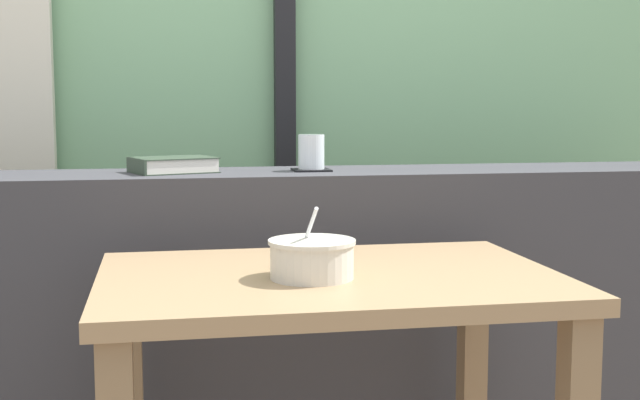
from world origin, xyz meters
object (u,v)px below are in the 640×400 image
(breakfast_table, at_px, (329,334))
(coaster_square, at_px, (311,170))
(closed_book, at_px, (173,165))
(soup_bowl, at_px, (312,259))
(juice_glass, at_px, (311,154))

(breakfast_table, distance_m, coaster_square, 0.68)
(closed_book, height_order, soup_bowl, closed_book)
(soup_bowl, bearing_deg, breakfast_table, 46.73)
(coaster_square, height_order, closed_book, closed_book)
(breakfast_table, height_order, juice_glass, juice_glass)
(soup_bowl, bearing_deg, closed_book, 111.31)
(juice_glass, bearing_deg, breakfast_table, -96.55)
(breakfast_table, bearing_deg, soup_bowl, -133.27)
(juice_glass, xyz_separation_m, soup_bowl, (-0.11, -0.65, -0.17))
(soup_bowl, bearing_deg, juice_glass, 80.13)
(breakfast_table, xyz_separation_m, closed_book, (-0.30, 0.62, 0.31))
(juice_glass, bearing_deg, closed_book, 177.99)
(coaster_square, bearing_deg, closed_book, 177.99)
(breakfast_table, xyz_separation_m, coaster_square, (0.07, 0.61, 0.29))
(breakfast_table, bearing_deg, juice_glass, 83.45)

